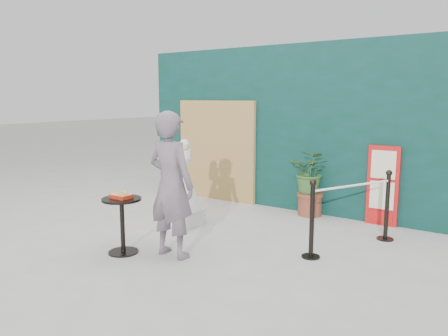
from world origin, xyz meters
TOP-DOWN VIEW (x-y plane):
  - ground at (0.00, 0.00)m, footprint 60.00×60.00m
  - back_wall at (0.00, 3.15)m, footprint 6.00×0.30m
  - bamboo_fence at (-1.40, 2.94)m, footprint 1.80×0.08m
  - woman at (0.04, -0.05)m, footprint 0.70×0.46m
  - menu_board at (1.90, 2.95)m, footprint 0.50×0.07m
  - statue at (-0.73, 1.15)m, footprint 0.55×0.55m
  - cafe_table at (-0.57, -0.34)m, footprint 0.52×0.52m
  - food_basket at (-0.57, -0.34)m, footprint 0.26×0.19m
  - planter at (0.70, 2.85)m, footprint 0.68×0.59m
  - stanchion_barrier at (1.86, 1.58)m, footprint 0.84×1.54m

SIDE VIEW (x-z plane):
  - ground at x=0.00m, z-range 0.00..0.00m
  - stanchion_barrier at x=1.86m, z-range -0.02..1.01m
  - cafe_table at x=-0.57m, z-range 0.12..0.87m
  - statue at x=-0.73m, z-range -0.13..1.28m
  - menu_board at x=1.90m, z-range 0.00..1.30m
  - planter at x=0.70m, z-range 0.09..1.25m
  - food_basket at x=-0.57m, z-range 0.73..0.84m
  - woman at x=0.04m, z-range 0.00..1.90m
  - bamboo_fence at x=-1.40m, z-range 0.00..2.00m
  - back_wall at x=0.00m, z-range 0.00..3.00m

